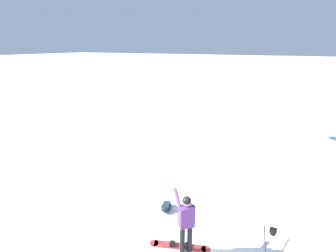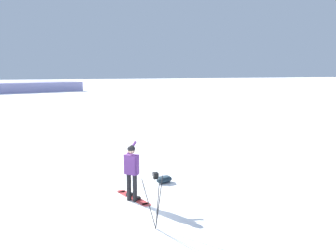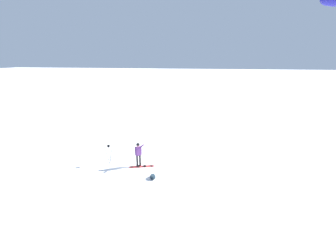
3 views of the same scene
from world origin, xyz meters
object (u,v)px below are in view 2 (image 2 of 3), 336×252
at_px(snowboard, 133,197).
at_px(gear_bag_large, 164,179).
at_px(camera_tripod, 155,189).
at_px(snowboarder, 132,167).

height_order(snowboard, gear_bag_large, gear_bag_large).
bearing_deg(camera_tripod, snowboard, -90.46).
bearing_deg(gear_bag_large, snowboard, 39.32).
height_order(snowboarder, camera_tripod, snowboarder).
xyz_separation_m(snowboard, camera_tripod, (0.02, 2.42, 1.03)).
xyz_separation_m(snowboarder, gear_bag_large, (-1.53, -1.41, -0.97)).
bearing_deg(gear_bag_large, camera_tripod, 67.90).
bearing_deg(snowboard, snowboarder, 68.98).
bearing_deg(snowboarder, camera_tripod, 91.81).
bearing_deg(camera_tripod, gear_bag_large, -112.10).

